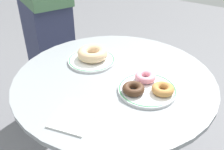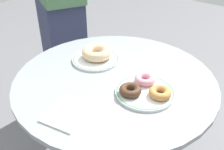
{
  "view_description": "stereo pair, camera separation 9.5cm",
  "coord_description": "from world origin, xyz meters",
  "px_view_note": "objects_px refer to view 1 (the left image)",
  "views": [
    {
      "loc": [
        0.43,
        -0.7,
        1.28
      ],
      "look_at": [
        0.0,
        -0.02,
        0.76
      ],
      "focal_mm": 41.53,
      "sensor_mm": 36.0,
      "label": 1
    },
    {
      "loc": [
        0.51,
        -0.65,
        1.28
      ],
      "look_at": [
        0.0,
        -0.02,
        0.76
      ],
      "focal_mm": 41.53,
      "sensor_mm": 36.0,
      "label": 2
    }
  ],
  "objects_px": {
    "cafe_table": "(114,117)",
    "person_figure": "(44,9)",
    "paper_napkin": "(74,117)",
    "donut_old_fashioned": "(163,89)",
    "donut_glazed": "(93,54)",
    "donut_chocolate": "(133,89)",
    "plate_left": "(92,60)",
    "plate_right": "(147,90)",
    "donut_pink_frosted": "(145,77)"
  },
  "relations": [
    {
      "from": "donut_glazed",
      "to": "donut_old_fashioned",
      "type": "bearing_deg",
      "value": -11.09
    },
    {
      "from": "cafe_table",
      "to": "donut_chocolate",
      "type": "distance_m",
      "value": 0.26
    },
    {
      "from": "cafe_table",
      "to": "donut_glazed",
      "type": "distance_m",
      "value": 0.28
    },
    {
      "from": "plate_right",
      "to": "donut_glazed",
      "type": "height_order",
      "value": "donut_glazed"
    },
    {
      "from": "plate_left",
      "to": "person_figure",
      "type": "xyz_separation_m",
      "value": [
        -0.54,
        0.28,
        0.04
      ]
    },
    {
      "from": "donut_glazed",
      "to": "person_figure",
      "type": "distance_m",
      "value": 0.6
    },
    {
      "from": "plate_left",
      "to": "donut_glazed",
      "type": "bearing_deg",
      "value": 96.07
    },
    {
      "from": "donut_chocolate",
      "to": "cafe_table",
      "type": "bearing_deg",
      "value": 152.82
    },
    {
      "from": "plate_left",
      "to": "donut_old_fashioned",
      "type": "height_order",
      "value": "donut_old_fashioned"
    },
    {
      "from": "cafe_table",
      "to": "donut_pink_frosted",
      "type": "relative_size",
      "value": 9.94
    },
    {
      "from": "plate_right",
      "to": "donut_glazed",
      "type": "relative_size",
      "value": 1.62
    },
    {
      "from": "plate_left",
      "to": "donut_chocolate",
      "type": "height_order",
      "value": "donut_chocolate"
    },
    {
      "from": "plate_left",
      "to": "plate_right",
      "type": "bearing_deg",
      "value": -12.76
    },
    {
      "from": "cafe_table",
      "to": "plate_left",
      "type": "distance_m",
      "value": 0.26
    },
    {
      "from": "plate_left",
      "to": "person_figure",
      "type": "height_order",
      "value": "person_figure"
    },
    {
      "from": "plate_right",
      "to": "cafe_table",
      "type": "bearing_deg",
      "value": 174.45
    },
    {
      "from": "paper_napkin",
      "to": "donut_pink_frosted",
      "type": "bearing_deg",
      "value": 71.17
    },
    {
      "from": "cafe_table",
      "to": "donut_old_fashioned",
      "type": "distance_m",
      "value": 0.3
    },
    {
      "from": "cafe_table",
      "to": "donut_glazed",
      "type": "xyz_separation_m",
      "value": [
        -0.15,
        0.06,
        0.24
      ]
    },
    {
      "from": "cafe_table",
      "to": "person_figure",
      "type": "xyz_separation_m",
      "value": [
        -0.69,
        0.33,
        0.25
      ]
    },
    {
      "from": "cafe_table",
      "to": "donut_old_fashioned",
      "type": "xyz_separation_m",
      "value": [
        0.2,
        -0.01,
        0.23
      ]
    },
    {
      "from": "donut_glazed",
      "to": "donut_pink_frosted",
      "type": "bearing_deg",
      "value": -6.66
    },
    {
      "from": "cafe_table",
      "to": "donut_glazed",
      "type": "relative_size",
      "value": 6.02
    },
    {
      "from": "donut_pink_frosted",
      "to": "paper_napkin",
      "type": "bearing_deg",
      "value": -108.83
    },
    {
      "from": "plate_left",
      "to": "donut_chocolate",
      "type": "relative_size",
      "value": 2.56
    },
    {
      "from": "plate_left",
      "to": "plate_right",
      "type": "xyz_separation_m",
      "value": [
        0.29,
        -0.07,
        0.0
      ]
    },
    {
      "from": "person_figure",
      "to": "plate_right",
      "type": "bearing_deg",
      "value": -22.42
    },
    {
      "from": "plate_right",
      "to": "donut_glazed",
      "type": "distance_m",
      "value": 0.3
    },
    {
      "from": "donut_chocolate",
      "to": "plate_left",
      "type": "bearing_deg",
      "value": 156.98
    },
    {
      "from": "plate_right",
      "to": "donut_glazed",
      "type": "bearing_deg",
      "value": 165.47
    },
    {
      "from": "donut_glazed",
      "to": "person_figure",
      "type": "xyz_separation_m",
      "value": [
        -0.54,
        0.27,
        0.02
      ]
    },
    {
      "from": "donut_old_fashioned",
      "to": "donut_glazed",
      "type": "bearing_deg",
      "value": 168.91
    },
    {
      "from": "cafe_table",
      "to": "donut_chocolate",
      "type": "height_order",
      "value": "donut_chocolate"
    },
    {
      "from": "plate_right",
      "to": "donut_old_fashioned",
      "type": "relative_size",
      "value": 2.68
    },
    {
      "from": "plate_right",
      "to": "donut_old_fashioned",
      "type": "distance_m",
      "value": 0.06
    },
    {
      "from": "donut_glazed",
      "to": "donut_chocolate",
      "type": "xyz_separation_m",
      "value": [
        0.26,
        -0.12,
        -0.01
      ]
    },
    {
      "from": "donut_pink_frosted",
      "to": "plate_left",
      "type": "bearing_deg",
      "value": 175.45
    },
    {
      "from": "plate_left",
      "to": "paper_napkin",
      "type": "xyz_separation_m",
      "value": [
        0.16,
        -0.31,
        -0.0
      ]
    },
    {
      "from": "cafe_table",
      "to": "donut_pink_frosted",
      "type": "xyz_separation_m",
      "value": [
        0.11,
        0.03,
        0.23
      ]
    },
    {
      "from": "person_figure",
      "to": "plate_left",
      "type": "bearing_deg",
      "value": -27.11
    },
    {
      "from": "donut_pink_frosted",
      "to": "donut_chocolate",
      "type": "relative_size",
      "value": 1.0
    },
    {
      "from": "donut_chocolate",
      "to": "person_figure",
      "type": "bearing_deg",
      "value": 154.18
    },
    {
      "from": "donut_old_fashioned",
      "to": "donut_chocolate",
      "type": "relative_size",
      "value": 1.0
    },
    {
      "from": "donut_glazed",
      "to": "paper_napkin",
      "type": "xyz_separation_m",
      "value": [
        0.16,
        -0.32,
        -0.03
      ]
    },
    {
      "from": "donut_chocolate",
      "to": "donut_glazed",
      "type": "bearing_deg",
      "value": 155.26
    },
    {
      "from": "donut_old_fashioned",
      "to": "donut_chocolate",
      "type": "distance_m",
      "value": 0.1
    },
    {
      "from": "donut_old_fashioned",
      "to": "paper_napkin",
      "type": "relative_size",
      "value": 0.56
    },
    {
      "from": "paper_napkin",
      "to": "person_figure",
      "type": "xyz_separation_m",
      "value": [
        -0.7,
        0.59,
        0.05
      ]
    },
    {
      "from": "cafe_table",
      "to": "donut_old_fashioned",
      "type": "relative_size",
      "value": 9.94
    },
    {
      "from": "donut_glazed",
      "to": "donut_pink_frosted",
      "type": "height_order",
      "value": "donut_glazed"
    }
  ]
}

